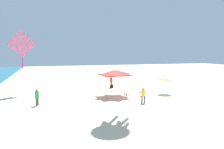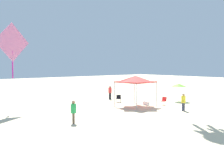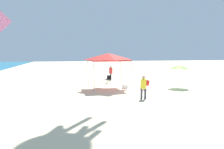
{
  "view_description": "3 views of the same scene",
  "coord_description": "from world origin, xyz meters",
  "px_view_note": "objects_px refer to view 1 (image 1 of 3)",
  "views": [
    {
      "loc": [
        -23.48,
        10.96,
        5.22
      ],
      "look_at": [
        0.03,
        3.64,
        2.67
      ],
      "focal_mm": 34.92,
      "sensor_mm": 36.0,
      "label": 1
    },
    {
      "loc": [
        -16.96,
        21.17,
        4.25
      ],
      "look_at": [
        2.29,
        5.08,
        3.26
      ],
      "focal_mm": 40.39,
      "sensor_mm": 36.0,
      "label": 2
    },
    {
      "loc": [
        -17.49,
        6.38,
        3.18
      ],
      "look_at": [
        1.32,
        2.62,
        1.22
      ],
      "focal_mm": 34.98,
      "sensor_mm": 36.0,
      "label": 3
    }
  ],
  "objects_px": {
    "folding_chair_near_cooler": "(142,92)",
    "person_watching_sky": "(37,96)",
    "cooler_box": "(126,93)",
    "canopy_tent": "(115,73)",
    "person_kite_handler": "(111,81)",
    "person_far_stroller": "(143,94)",
    "folding_chair_facing_ocean": "(111,87)",
    "kite_diamond_pink": "(22,45)",
    "beach_umbrella": "(164,79)"
  },
  "relations": [
    {
      "from": "folding_chair_near_cooler",
      "to": "person_watching_sky",
      "type": "distance_m",
      "value": 11.84
    },
    {
      "from": "folding_chair_near_cooler",
      "to": "cooler_box",
      "type": "height_order",
      "value": "folding_chair_near_cooler"
    },
    {
      "from": "canopy_tent",
      "to": "person_watching_sky",
      "type": "relative_size",
      "value": 2.03
    },
    {
      "from": "folding_chair_near_cooler",
      "to": "person_kite_handler",
      "type": "relative_size",
      "value": 0.48
    },
    {
      "from": "person_far_stroller",
      "to": "person_kite_handler",
      "type": "bearing_deg",
      "value": -96.98
    },
    {
      "from": "folding_chair_facing_ocean",
      "to": "kite_diamond_pink",
      "type": "distance_m",
      "value": 12.57
    },
    {
      "from": "person_watching_sky",
      "to": "kite_diamond_pink",
      "type": "height_order",
      "value": "kite_diamond_pink"
    },
    {
      "from": "person_far_stroller",
      "to": "person_kite_handler",
      "type": "height_order",
      "value": "person_kite_handler"
    },
    {
      "from": "cooler_box",
      "to": "person_kite_handler",
      "type": "relative_size",
      "value": 0.37
    },
    {
      "from": "person_far_stroller",
      "to": "person_kite_handler",
      "type": "relative_size",
      "value": 0.95
    },
    {
      "from": "beach_umbrella",
      "to": "folding_chair_facing_ocean",
      "type": "distance_m",
      "value": 7.14
    },
    {
      "from": "folding_chair_facing_ocean",
      "to": "cooler_box",
      "type": "bearing_deg",
      "value": -29.07
    },
    {
      "from": "beach_umbrella",
      "to": "folding_chair_near_cooler",
      "type": "relative_size",
      "value": 2.57
    },
    {
      "from": "canopy_tent",
      "to": "folding_chair_near_cooler",
      "type": "distance_m",
      "value": 3.96
    },
    {
      "from": "beach_umbrella",
      "to": "folding_chair_facing_ocean",
      "type": "relative_size",
      "value": 2.57
    },
    {
      "from": "folding_chair_near_cooler",
      "to": "folding_chair_facing_ocean",
      "type": "bearing_deg",
      "value": -162.2
    },
    {
      "from": "folding_chair_near_cooler",
      "to": "person_far_stroller",
      "type": "relative_size",
      "value": 0.51
    },
    {
      "from": "person_watching_sky",
      "to": "folding_chair_near_cooler",
      "type": "bearing_deg",
      "value": 122.38
    },
    {
      "from": "beach_umbrella",
      "to": "kite_diamond_pink",
      "type": "distance_m",
      "value": 18.29
    },
    {
      "from": "beach_umbrella",
      "to": "cooler_box",
      "type": "height_order",
      "value": "beach_umbrella"
    },
    {
      "from": "cooler_box",
      "to": "kite_diamond_pink",
      "type": "height_order",
      "value": "kite_diamond_pink"
    },
    {
      "from": "person_kite_handler",
      "to": "kite_diamond_pink",
      "type": "height_order",
      "value": "kite_diamond_pink"
    },
    {
      "from": "person_kite_handler",
      "to": "kite_diamond_pink",
      "type": "distance_m",
      "value": 12.96
    },
    {
      "from": "person_kite_handler",
      "to": "folding_chair_near_cooler",
      "type": "bearing_deg",
      "value": 22.58
    },
    {
      "from": "person_far_stroller",
      "to": "person_kite_handler",
      "type": "distance_m",
      "value": 10.29
    },
    {
      "from": "cooler_box",
      "to": "person_kite_handler",
      "type": "distance_m",
      "value": 5.91
    },
    {
      "from": "kite_diamond_pink",
      "to": "folding_chair_facing_ocean",
      "type": "bearing_deg",
      "value": -23.86
    },
    {
      "from": "folding_chair_facing_ocean",
      "to": "person_far_stroller",
      "type": "distance_m",
      "value": 7.91
    },
    {
      "from": "person_far_stroller",
      "to": "person_watching_sky",
      "type": "distance_m",
      "value": 10.57
    },
    {
      "from": "person_far_stroller",
      "to": "person_watching_sky",
      "type": "height_order",
      "value": "person_watching_sky"
    },
    {
      "from": "kite_diamond_pink",
      "to": "cooler_box",
      "type": "bearing_deg",
      "value": -38.09
    },
    {
      "from": "person_kite_handler",
      "to": "kite_diamond_pink",
      "type": "relative_size",
      "value": 0.34
    },
    {
      "from": "folding_chair_facing_ocean",
      "to": "person_far_stroller",
      "type": "height_order",
      "value": "person_far_stroller"
    },
    {
      "from": "beach_umbrella",
      "to": "kite_diamond_pink",
      "type": "bearing_deg",
      "value": 71.35
    },
    {
      "from": "person_far_stroller",
      "to": "folding_chair_facing_ocean",
      "type": "bearing_deg",
      "value": -90.85
    },
    {
      "from": "person_watching_sky",
      "to": "cooler_box",
      "type": "bearing_deg",
      "value": 128.88
    },
    {
      "from": "folding_chair_facing_ocean",
      "to": "person_far_stroller",
      "type": "xyz_separation_m",
      "value": [
        -7.83,
        -1.05,
        0.47
      ]
    },
    {
      "from": "folding_chair_facing_ocean",
      "to": "kite_diamond_pink",
      "type": "xyz_separation_m",
      "value": [
        1.7,
        11.13,
        5.6
      ]
    },
    {
      "from": "beach_umbrella",
      "to": "folding_chair_near_cooler",
      "type": "bearing_deg",
      "value": 97.38
    },
    {
      "from": "kite_diamond_pink",
      "to": "person_kite_handler",
      "type": "bearing_deg",
      "value": -11.5
    },
    {
      "from": "folding_chair_facing_ocean",
      "to": "canopy_tent",
      "type": "bearing_deg",
      "value": -53.58
    },
    {
      "from": "folding_chair_near_cooler",
      "to": "cooler_box",
      "type": "relative_size",
      "value": 1.31
    },
    {
      "from": "canopy_tent",
      "to": "cooler_box",
      "type": "height_order",
      "value": "canopy_tent"
    },
    {
      "from": "folding_chair_facing_ocean",
      "to": "person_watching_sky",
      "type": "relative_size",
      "value": 0.49
    },
    {
      "from": "canopy_tent",
      "to": "person_kite_handler",
      "type": "relative_size",
      "value": 1.99
    },
    {
      "from": "canopy_tent",
      "to": "beach_umbrella",
      "type": "distance_m",
      "value": 6.39
    },
    {
      "from": "person_watching_sky",
      "to": "canopy_tent",
      "type": "bearing_deg",
      "value": 131.82
    },
    {
      "from": "person_watching_sky",
      "to": "folding_chair_facing_ocean",
      "type": "bearing_deg",
      "value": 147.69
    },
    {
      "from": "beach_umbrella",
      "to": "person_far_stroller",
      "type": "relative_size",
      "value": 1.3
    },
    {
      "from": "person_far_stroller",
      "to": "person_watching_sky",
      "type": "xyz_separation_m",
      "value": [
        2.19,
        10.35,
        0.03
      ]
    }
  ]
}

